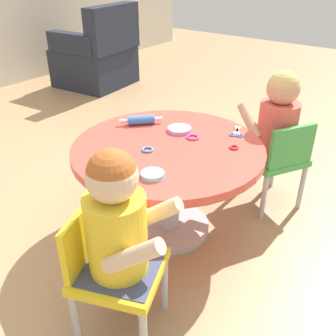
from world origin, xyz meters
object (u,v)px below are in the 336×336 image
object	(u,v)px
child_chair_left	(111,268)
armchair_dark	(98,57)
craft_scissors	(237,133)
seated_child_left	(117,220)
craft_table	(168,166)
child_chair_right	(277,159)
rolling_pin	(141,120)
seated_child_right	(278,118)

from	to	relation	value
child_chair_left	armchair_dark	xyz separation A→B (m)	(2.17, 2.35, 0.00)
armchair_dark	craft_scissors	bearing A→B (deg)	-117.94
child_chair_left	seated_child_left	xyz separation A→B (m)	(0.01, -0.04, 0.23)
craft_scissors	armchair_dark	bearing A→B (deg)	62.06
craft_table	child_chair_left	bearing A→B (deg)	-161.64
child_chair_left	child_chair_right	xyz separation A→B (m)	(1.15, -0.14, 0.00)
craft_table	rolling_pin	xyz separation A→B (m)	(0.12, 0.27, 0.14)
seated_child_left	rolling_pin	world-z (taller)	seated_child_left
child_chair_left	armchair_dark	distance (m)	3.20
seated_child_left	child_chair_left	bearing A→B (deg)	111.46
seated_child_right	craft_table	bearing A→B (deg)	151.06
rolling_pin	craft_table	bearing A→B (deg)	-113.39
child_chair_right	armchair_dark	world-z (taller)	armchair_dark
child_chair_left	armchair_dark	bearing A→B (deg)	47.24
craft_table	seated_child_right	distance (m)	0.66
child_chair_left	child_chair_right	size ratio (longest dim) A/B	1.00
rolling_pin	armchair_dark	bearing A→B (deg)	52.41
child_chair_right	rolling_pin	size ratio (longest dim) A/B	2.93
seated_child_right	craft_scissors	size ratio (longest dim) A/B	3.58
seated_child_right	child_chair_right	bearing A→B (deg)	-119.40
craft_table	seated_child_left	bearing A→B (deg)	-158.08
child_chair_left	craft_scissors	xyz separation A→B (m)	(0.93, 0.01, 0.20)
armchair_dark	child_chair_right	bearing A→B (deg)	-112.24
child_chair_right	seated_child_right	size ratio (longest dim) A/B	1.05
child_chair_right	craft_scissors	world-z (taller)	child_chair_right
seated_child_right	craft_scissors	world-z (taller)	seated_child_right
craft_table	child_chair_right	distance (m)	0.65
armchair_dark	rolling_pin	world-z (taller)	armchair_dark
child_chair_right	craft_scissors	xyz separation A→B (m)	(-0.22, 0.15, 0.20)
armchair_dark	rolling_pin	xyz separation A→B (m)	(-1.45, -1.88, 0.21)
armchair_dark	seated_child_left	bearing A→B (deg)	-132.12
rolling_pin	seated_child_left	bearing A→B (deg)	-144.50
child_chair_right	armchair_dark	size ratio (longest dim) A/B	0.63
armchair_dark	rolling_pin	bearing A→B (deg)	-127.59
seated_child_left	seated_child_right	bearing A→B (deg)	-3.51
seated_child_right	seated_child_left	bearing A→B (deg)	176.49
craft_scissors	craft_table	bearing A→B (deg)	148.29
child_chair_left	seated_child_right	world-z (taller)	seated_child_right
seated_child_left	seated_child_right	size ratio (longest dim) A/B	1.00
armchair_dark	craft_scissors	size ratio (longest dim) A/B	5.97
craft_table	armchair_dark	world-z (taller)	armchair_dark
armchair_dark	child_chair_left	bearing A→B (deg)	-132.76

